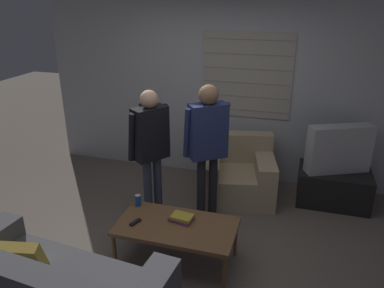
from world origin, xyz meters
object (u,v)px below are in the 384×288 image
object	(u,v)px
armchair_beige	(237,174)
person_left_standing	(150,141)
tv	(339,149)
person_right_standing	(208,138)
book_stack	(182,218)
soda_can	(138,200)
spare_remote	(135,222)
coffee_table	(176,228)

from	to	relation	value
armchair_beige	person_left_standing	world-z (taller)	person_left_standing
tv	person_right_standing	world-z (taller)	person_right_standing
book_stack	soda_can	bearing A→B (deg)	165.29
armchair_beige	spare_remote	size ratio (longest dim) A/B	8.13
tv	person_right_standing	bearing A→B (deg)	4.71
tv	spare_remote	distance (m)	2.68
coffee_table	soda_can	distance (m)	0.57
armchair_beige	soda_can	size ratio (longest dim) A/B	8.76
soda_can	armchair_beige	bearing A→B (deg)	56.92
coffee_table	person_left_standing	xyz separation A→B (m)	(-0.54, 0.70, 0.60)
person_right_standing	spare_remote	bearing A→B (deg)	-153.38
tv	person_left_standing	bearing A→B (deg)	0.35
person_left_standing	person_right_standing	world-z (taller)	person_right_standing
spare_remote	person_left_standing	bearing A→B (deg)	120.57
coffee_table	person_left_standing	distance (m)	1.06
armchair_beige	tv	distance (m)	1.33
person_left_standing	soda_can	distance (m)	0.68
armchair_beige	soda_can	distance (m)	1.55
book_stack	spare_remote	distance (m)	0.46
soda_can	spare_remote	world-z (taller)	soda_can
tv	book_stack	xyz separation A→B (m)	(-1.54, -1.63, -0.28)
book_stack	soda_can	distance (m)	0.55
person_left_standing	book_stack	world-z (taller)	person_left_standing
coffee_table	soda_can	size ratio (longest dim) A/B	9.34
book_stack	person_left_standing	bearing A→B (deg)	132.81
person_left_standing	spare_remote	size ratio (longest dim) A/B	11.78
armchair_beige	book_stack	bearing A→B (deg)	65.85
person_right_standing	person_left_standing	bearing A→B (deg)	157.87
soda_can	coffee_table	bearing A→B (deg)	-24.27
soda_can	person_right_standing	bearing A→B (deg)	46.43
armchair_beige	book_stack	size ratio (longest dim) A/B	4.38
person_left_standing	book_stack	distance (m)	0.99
tv	soda_can	distance (m)	2.57
book_stack	person_right_standing	bearing A→B (deg)	85.36
coffee_table	spare_remote	distance (m)	0.41
armchair_beige	person_right_standing	world-z (taller)	person_right_standing
coffee_table	book_stack	size ratio (longest dim) A/B	4.67
coffee_table	person_right_standing	xyz separation A→B (m)	(0.09, 0.86, 0.65)
coffee_table	spare_remote	xyz separation A→B (m)	(-0.40, -0.09, 0.05)
coffee_table	tv	world-z (taller)	tv
person_right_standing	coffee_table	bearing A→B (deg)	-132.20
armchair_beige	tv	bearing A→B (deg)	176.88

